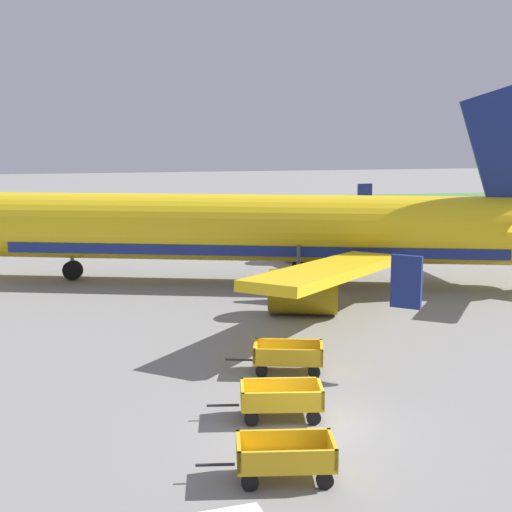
# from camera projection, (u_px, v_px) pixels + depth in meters

# --- Properties ---
(ground_plane) EXTENTS (220.00, 220.00, 0.00)m
(ground_plane) POSITION_uv_depth(u_px,v_px,m) (302.00, 427.00, 22.72)
(ground_plane) COLOR gray
(grass_strip) EXTENTS (220.00, 28.00, 0.06)m
(grass_strip) POSITION_uv_depth(u_px,v_px,m) (172.00, 214.00, 73.12)
(grass_strip) COLOR #518442
(grass_strip) RESTS_ON ground
(airplane) EXTENTS (37.06, 30.06, 11.34)m
(airplane) POSITION_uv_depth(u_px,v_px,m) (274.00, 230.00, 41.90)
(airplane) COLOR yellow
(airplane) RESTS_ON ground
(baggage_cart_nearest) EXTENTS (3.62, 1.71, 1.07)m
(baggage_cart_nearest) POSITION_uv_depth(u_px,v_px,m) (285.00, 457.00, 19.34)
(baggage_cart_nearest) COLOR gold
(baggage_cart_nearest) RESTS_ON ground
(baggage_cart_second_in_row) EXTENTS (3.62, 1.74, 1.07)m
(baggage_cart_second_in_row) POSITION_uv_depth(u_px,v_px,m) (281.00, 399.00, 23.31)
(baggage_cart_second_in_row) COLOR gold
(baggage_cart_second_in_row) RESTS_ON ground
(baggage_cart_third_in_row) EXTENTS (3.62, 1.96, 1.07)m
(baggage_cart_third_in_row) POSITION_uv_depth(u_px,v_px,m) (288.00, 356.00, 27.52)
(baggage_cart_third_in_row) COLOR gold
(baggage_cart_third_in_row) RESTS_ON ground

